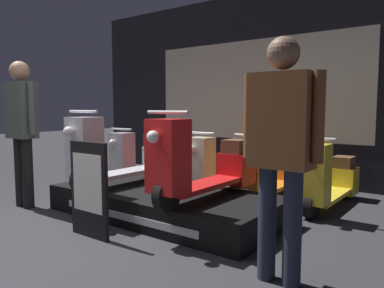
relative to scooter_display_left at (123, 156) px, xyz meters
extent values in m
plane|color=#2D2D33|center=(0.31, -1.45, -0.65)|extent=(30.00, 30.00, 0.00)
cube|color=black|center=(0.31, 2.76, 0.95)|extent=(7.17, 0.08, 3.20)
cube|color=beige|center=(0.31, 2.72, 0.90)|extent=(3.95, 0.01, 1.70)
cube|color=black|center=(0.60, 0.05, -0.50)|extent=(2.67, 1.19, 0.30)
cube|color=silver|center=(0.60, -0.55, -0.52)|extent=(1.87, 0.01, 0.07)
cylinder|color=black|center=(0.00, -0.59, -0.20)|extent=(0.09, 0.32, 0.32)
cylinder|color=black|center=(0.00, 0.68, -0.20)|extent=(0.09, 0.32, 0.32)
cube|color=#BCBCC1|center=(0.00, 0.05, -0.21)|extent=(0.31, 1.18, 0.05)
cube|color=#BCBCC1|center=(0.00, -0.56, 0.15)|extent=(0.32, 0.28, 0.67)
cube|color=#BCBCC1|center=(0.00, 0.66, -0.11)|extent=(0.34, 0.33, 0.36)
cube|color=brown|center=(0.00, 0.65, 0.14)|extent=(0.25, 0.30, 0.16)
cylinder|color=silver|center=(0.00, -0.57, 0.55)|extent=(0.46, 0.03, 0.03)
sphere|color=white|center=(0.00, -0.76, 0.34)|extent=(0.11, 0.11, 0.11)
cylinder|color=black|center=(1.20, -0.59, -0.20)|extent=(0.09, 0.32, 0.32)
cylinder|color=black|center=(1.20, 0.68, -0.20)|extent=(0.09, 0.32, 0.32)
cube|color=red|center=(1.20, 0.05, -0.21)|extent=(0.31, 1.18, 0.05)
cube|color=red|center=(1.20, -0.56, 0.15)|extent=(0.32, 0.28, 0.67)
cube|color=red|center=(1.20, 0.66, -0.11)|extent=(0.34, 0.33, 0.36)
cube|color=brown|center=(1.20, 0.65, 0.14)|extent=(0.25, 0.30, 0.16)
cylinder|color=silver|center=(1.20, -0.57, 0.55)|extent=(0.46, 0.03, 0.03)
sphere|color=white|center=(1.20, -0.76, 0.34)|extent=(0.11, 0.11, 0.11)
cylinder|color=black|center=(-1.12, 0.97, -0.49)|extent=(0.09, 0.32, 0.32)
cylinder|color=black|center=(-1.12, 2.24, -0.49)|extent=(0.09, 0.32, 0.32)
cube|color=#BCBCC1|center=(-1.12, 1.61, -0.50)|extent=(0.31, 1.18, 0.05)
cube|color=#BCBCC1|center=(-1.12, 1.00, -0.14)|extent=(0.32, 0.28, 0.67)
cube|color=#BCBCC1|center=(-1.12, 2.22, -0.41)|extent=(0.34, 0.33, 0.36)
cube|color=brown|center=(-1.12, 2.21, -0.15)|extent=(0.25, 0.30, 0.16)
cylinder|color=silver|center=(-1.12, 0.99, 0.25)|extent=(0.46, 0.03, 0.03)
sphere|color=white|center=(-1.12, 0.80, 0.04)|extent=(0.11, 0.11, 0.11)
cylinder|color=black|center=(-0.34, 0.97, -0.49)|extent=(0.09, 0.32, 0.32)
cylinder|color=black|center=(-0.34, 2.24, -0.49)|extent=(0.09, 0.32, 0.32)
cube|color=red|center=(-0.34, 1.61, -0.50)|extent=(0.31, 1.18, 0.05)
cube|color=red|center=(-0.34, 1.00, -0.14)|extent=(0.32, 0.28, 0.67)
cube|color=red|center=(-0.34, 2.22, -0.41)|extent=(0.34, 0.33, 0.36)
cube|color=brown|center=(-0.34, 2.21, -0.15)|extent=(0.25, 0.30, 0.16)
cylinder|color=silver|center=(-0.34, 0.99, 0.25)|extent=(0.46, 0.03, 0.03)
sphere|color=white|center=(-0.34, 0.80, 0.04)|extent=(0.11, 0.11, 0.11)
cylinder|color=black|center=(0.44, 0.97, -0.49)|extent=(0.09, 0.32, 0.32)
cylinder|color=black|center=(0.44, 2.24, -0.49)|extent=(0.09, 0.32, 0.32)
cube|color=beige|center=(0.44, 1.61, -0.50)|extent=(0.31, 1.18, 0.05)
cube|color=beige|center=(0.44, 1.00, -0.14)|extent=(0.32, 0.28, 0.67)
cube|color=beige|center=(0.44, 2.22, -0.41)|extent=(0.34, 0.33, 0.36)
cube|color=brown|center=(0.44, 2.21, -0.15)|extent=(0.25, 0.30, 0.16)
cylinder|color=silver|center=(0.44, 0.99, 0.25)|extent=(0.46, 0.03, 0.03)
sphere|color=white|center=(0.44, 0.80, 0.04)|extent=(0.11, 0.11, 0.11)
cylinder|color=black|center=(1.22, 0.97, -0.49)|extent=(0.09, 0.32, 0.32)
cylinder|color=black|center=(1.22, 2.24, -0.49)|extent=(0.09, 0.32, 0.32)
cube|color=orange|center=(1.22, 1.61, -0.50)|extent=(0.31, 1.18, 0.05)
cube|color=orange|center=(1.22, 1.00, -0.14)|extent=(0.32, 0.28, 0.67)
cube|color=orange|center=(1.22, 2.22, -0.41)|extent=(0.34, 0.33, 0.36)
cube|color=brown|center=(1.22, 2.21, -0.15)|extent=(0.25, 0.30, 0.16)
cylinder|color=silver|center=(1.22, 0.99, 0.25)|extent=(0.46, 0.03, 0.03)
sphere|color=white|center=(1.22, 0.80, 0.04)|extent=(0.11, 0.11, 0.11)
cylinder|color=black|center=(2.00, 0.97, -0.49)|extent=(0.09, 0.32, 0.32)
cylinder|color=black|center=(2.00, 2.24, -0.49)|extent=(0.09, 0.32, 0.32)
cube|color=yellow|center=(2.00, 1.61, -0.50)|extent=(0.31, 1.18, 0.05)
cube|color=yellow|center=(2.00, 1.00, -0.14)|extent=(0.32, 0.28, 0.67)
cube|color=yellow|center=(2.00, 2.22, -0.41)|extent=(0.34, 0.33, 0.36)
cube|color=brown|center=(2.00, 2.21, -0.15)|extent=(0.25, 0.30, 0.16)
cylinder|color=silver|center=(2.00, 0.99, 0.25)|extent=(0.46, 0.03, 0.03)
sphere|color=white|center=(2.00, 0.80, 0.04)|extent=(0.11, 0.11, 0.11)
cylinder|color=black|center=(-1.16, -0.69, -0.22)|extent=(0.13, 0.13, 0.87)
cylinder|color=black|center=(-0.98, -0.69, -0.22)|extent=(0.13, 0.13, 0.87)
cube|color=#474C47|center=(-1.07, -0.69, 0.56)|extent=(0.40, 0.22, 0.69)
cylinder|color=#474C47|center=(-1.31, -0.69, 0.59)|extent=(0.08, 0.08, 0.63)
cylinder|color=#474C47|center=(-0.83, -0.69, 0.59)|extent=(0.08, 0.08, 0.63)
sphere|color=#A87A5B|center=(-1.07, -0.69, 1.04)|extent=(0.24, 0.24, 0.24)
cylinder|color=#232838|center=(2.24, -0.69, -0.24)|extent=(0.13, 0.13, 0.83)
cylinder|color=#232838|center=(2.43, -0.69, -0.24)|extent=(0.13, 0.13, 0.83)
cube|color=brown|center=(2.34, -0.69, 0.50)|extent=(0.42, 0.24, 0.65)
cylinder|color=brown|center=(2.08, -0.69, 0.53)|extent=(0.08, 0.08, 0.60)
cylinder|color=brown|center=(2.59, -0.69, 0.53)|extent=(0.08, 0.08, 0.60)
sphere|color=brown|center=(2.34, -0.69, 0.96)|extent=(0.22, 0.22, 0.22)
cube|color=black|center=(0.49, -0.90, -0.19)|extent=(0.51, 0.04, 0.92)
cube|color=white|center=(0.49, -0.92, -0.12)|extent=(0.42, 0.01, 0.55)
camera|label=1|loc=(3.39, -3.11, 0.59)|focal=35.00mm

